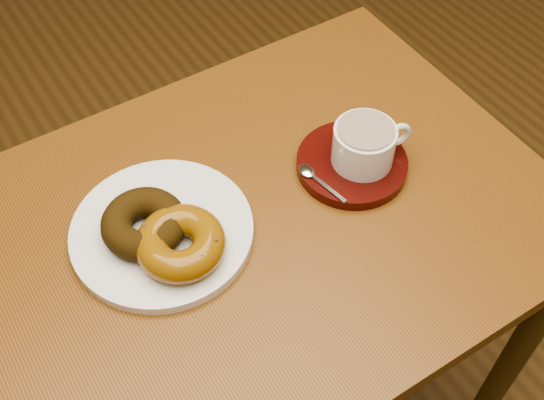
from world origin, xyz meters
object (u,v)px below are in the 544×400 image
saucer (352,164)px  coffee_cup (365,144)px  donut_plate (162,231)px  cafe_table (261,263)px

saucer → coffee_cup: (0.01, -0.01, 0.04)m
donut_plate → coffee_cup: bearing=-9.5°
cafe_table → donut_plate: size_ratio=3.36×
donut_plate → saucer: size_ratio=1.53×
cafe_table → coffee_cup: size_ratio=7.06×
saucer → donut_plate: bearing=171.5°
donut_plate → saucer: (0.30, -0.04, 0.00)m
donut_plate → coffee_cup: coffee_cup is taller
donut_plate → cafe_table: bearing=-18.5°
donut_plate → saucer: saucer is taller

